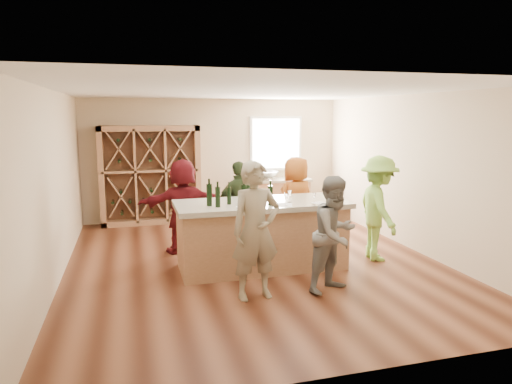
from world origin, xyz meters
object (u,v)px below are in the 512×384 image
object	(u,v)px
wine_bottle_e	(248,195)
wine_bottle_a	(209,195)
person_far_right	(296,201)
wine_bottle_f	(270,195)
person_far_left	(183,206)
wine_bottle_d	(244,195)
sink	(267,175)
wine_bottle_c	(229,196)
person_server	(378,208)
person_far_mid	(240,206)
person_near_right	(335,234)
wine_rack	(151,175)
tasting_counter_base	(262,237)
wine_bottle_b	(218,197)
person_near_left	(256,231)

from	to	relation	value
wine_bottle_e	wine_bottle_a	bearing A→B (deg)	172.21
person_far_right	wine_bottle_f	bearing A→B (deg)	37.46
person_far_right	person_far_left	size ratio (longest dim) A/B	0.99
wine_bottle_e	wine_bottle_d	bearing A→B (deg)	-134.07
sink	wine_bottle_c	size ratio (longest dim) A/B	2.04
person_server	wine_bottle_f	distance (m)	2.00
sink	wine_bottle_e	xyz separation A→B (m)	(-1.42, -3.69, 0.22)
sink	person_far_mid	bearing A→B (deg)	-116.75
person_near_right	person_far_left	world-z (taller)	person_far_left
wine_rack	sink	world-z (taller)	wine_rack
wine_rack	person_far_left	size ratio (longest dim) A/B	1.31
person_far_mid	wine_bottle_f	world-z (taller)	person_far_mid
sink	person_server	size ratio (longest dim) A/B	0.31
wine_bottle_e	person_near_right	world-z (taller)	person_near_right
tasting_counter_base	wine_bottle_f	world-z (taller)	wine_bottle_f
wine_bottle_f	person_server	bearing A→B (deg)	5.58
person_server	person_far_left	xyz separation A→B (m)	(-3.12, 1.30, -0.04)
wine_bottle_b	wine_bottle_d	bearing A→B (deg)	-3.47
wine_bottle_a	wine_bottle_c	distance (m)	0.31
sink	tasting_counter_base	world-z (taller)	sink
sink	person_far_mid	world-z (taller)	person_far_mid
wine_rack	wine_bottle_a	xyz separation A→B (m)	(0.70, -3.68, 0.15)
wine_bottle_b	person_far_left	world-z (taller)	person_far_left
person_far_mid	sink	bearing A→B (deg)	-127.44
wine_bottle_e	person_far_left	size ratio (longest dim) A/B	0.18
wine_rack	wine_bottle_b	distance (m)	3.90
wine_bottle_b	person_far_right	distance (m)	2.22
wine_bottle_e	wine_bottle_f	world-z (taller)	wine_bottle_e
person_near_left	person_far_left	size ratio (longest dim) A/B	1.10
person_far_right	person_server	bearing A→B (deg)	111.72
person_near_right	person_far_mid	world-z (taller)	person_far_mid
person_near_left	person_far_left	world-z (taller)	person_near_left
person_server	wine_bottle_b	bearing A→B (deg)	100.53
wine_rack	wine_bottle_f	xyz separation A→B (m)	(1.60, -3.87, 0.13)
person_far_right	wine_bottle_f	distance (m)	1.73
person_near_left	person_far_right	xyz separation A→B (m)	(1.41, 2.27, -0.09)
tasting_counter_base	wine_bottle_c	distance (m)	0.90
person_far_right	wine_bottle_e	bearing A→B (deg)	26.72
person_far_right	person_far_left	xyz separation A→B (m)	(-2.09, 0.09, 0.01)
wine_bottle_e	person_near_left	distance (m)	1.04
person_server	wine_bottle_f	xyz separation A→B (m)	(-1.96, -0.19, 0.35)
person_near_right	wine_rack	bearing A→B (deg)	88.80
wine_bottle_a	person_near_left	bearing A→B (deg)	-67.72
wine_bottle_e	sink	bearing A→B (deg)	68.91
wine_bottle_a	person_far_right	size ratio (longest dim) A/B	0.20
wine_rack	person_server	xyz separation A→B (m)	(3.57, -3.68, -0.22)
wine_bottle_c	person_near_right	bearing A→B (deg)	-42.53
person_server	person_far_right	size ratio (longest dim) A/B	1.06
wine_bottle_e	wine_rack	bearing A→B (deg)	108.75
wine_bottle_b	wine_bottle_d	xyz separation A→B (m)	(0.40, -0.02, 0.01)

